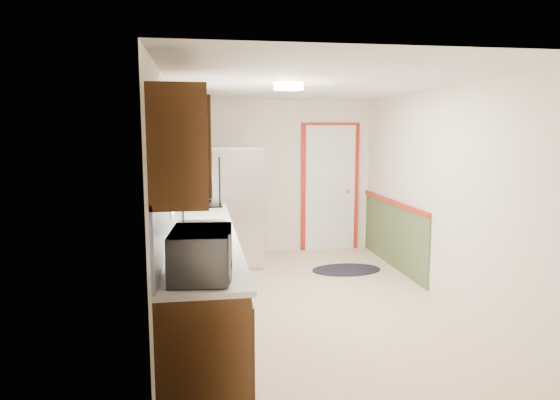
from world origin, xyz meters
name	(u,v)px	position (x,y,z in m)	size (l,w,h in m)	color
room_shell	(312,197)	(0.00, 0.00, 1.20)	(3.20, 5.20, 2.52)	beige
kitchen_run	(198,242)	(-1.24, -0.29, 0.81)	(0.63, 4.00, 2.20)	#331C0B
back_wall_trim	(343,197)	(0.99, 2.21, 0.89)	(1.12, 2.30, 2.08)	maroon
ceiling_fixture	(289,87)	(-0.30, -0.20, 2.36)	(0.30, 0.30, 0.06)	#FFD88C
microwave	(202,249)	(-1.20, -1.95, 1.14)	(0.59, 0.33, 0.40)	white
refrigerator	(236,206)	(-0.71, 1.78, 0.85)	(0.73, 0.72, 1.70)	#B7B7BC
rug	(346,270)	(0.78, 1.23, 0.01)	(0.97, 0.62, 0.01)	black
cooktop	(202,204)	(-1.19, 1.40, 0.95)	(0.53, 0.64, 0.02)	black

